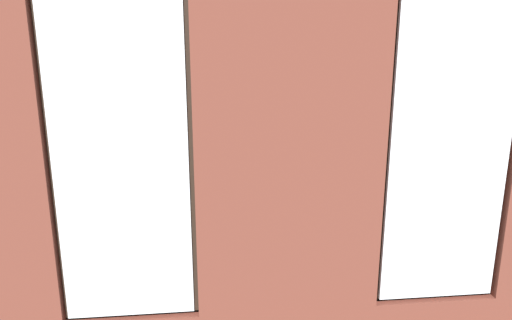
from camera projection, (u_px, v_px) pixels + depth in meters
name	position (u px, v px, depth m)	size (l,w,h in m)	color
ground_plane	(249.00, 231.00, 6.11)	(6.39, 6.13, 0.10)	brown
brick_wall_with_windows	(290.00, 173.00, 3.13)	(5.79, 0.30, 3.05)	brown
couch_by_window	(270.00, 287.00, 4.06)	(1.76, 0.87, 0.80)	black
couch_left	(448.00, 214.00, 5.64)	(0.96, 1.94, 0.80)	black
coffee_table	(256.00, 188.00, 6.34)	(1.50, 0.86, 0.44)	#A87547
cup_ceramic	(287.00, 176.00, 6.51)	(0.07, 0.07, 0.08)	#33567F
table_plant_small	(241.00, 175.00, 6.39)	(0.10, 0.10, 0.18)	beige
remote_black	(267.00, 186.00, 6.21)	(0.05, 0.17, 0.02)	black
remote_silver	(256.00, 183.00, 6.33)	(0.05, 0.17, 0.02)	#B2B2B7
media_console	(15.00, 230.00, 5.29)	(1.16, 0.42, 0.57)	black
tv_flatscreen	(7.00, 167.00, 5.11)	(1.22, 0.20, 0.81)	black
papasan_chair	(247.00, 153.00, 7.83)	(1.15, 1.15, 0.71)	olive
potted_plant_by_left_couch	(373.00, 176.00, 6.92)	(0.32, 0.32, 0.52)	#9E5638
potted_plant_foreground_right	(90.00, 137.00, 7.60)	(0.87, 0.84, 1.25)	gray
potted_plant_beside_window_right	(0.00, 295.00, 3.72)	(0.41, 0.41, 0.73)	gray
potted_plant_near_tv	(37.00, 257.00, 4.31)	(0.45, 0.45, 0.69)	#9E5638
potted_plant_between_couches	(426.00, 248.00, 4.18)	(0.86, 0.79, 1.29)	brown
potted_plant_corner_near_left	(380.00, 135.00, 8.15)	(0.59, 0.59, 1.03)	#47423D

